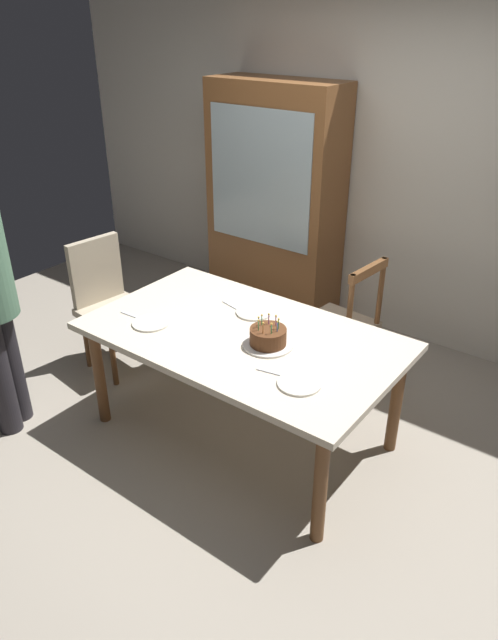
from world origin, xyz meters
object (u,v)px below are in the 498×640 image
Objects in this scene: chair_spindle_back at (341,326)px; china_cabinet at (275,203)px; plate_far_side at (254,312)px; plate_near_guest at (299,383)px; dining_table at (242,344)px; chair_upholstered at (107,298)px; plate_near_celebrant at (151,323)px; birthday_cake at (268,338)px.

china_cabinet reaches higher than chair_spindle_back.
plate_far_side is 0.79m from plate_near_guest.
china_cabinet is (-0.86, 1.56, 0.30)m from dining_table.
plate_near_guest is (0.63, -0.47, 0.00)m from plate_far_side.
plate_near_guest reaches higher than dining_table.
chair_upholstered is at bearing -152.95° from chair_spindle_back.
chair_upholstered reaches higher than plate_near_guest.
china_cabinet reaches higher than plate_near_guest.
plate_near_celebrant is at bearing -154.36° from dining_table.
birthday_cake is 1.91m from china_cabinet.
dining_table is 1.89× the size of chair_upholstered.
birthday_cake is at bearing -42.25° from plate_far_side.
birthday_cake is 0.29× the size of chair_spindle_back.
chair_spindle_back is 1.66m from chair_upholstered.
chair_spindle_back is (-0.35, 1.08, -0.27)m from plate_near_guest.
chair_spindle_back is 1.00× the size of chair_upholstered.
plate_near_celebrant is at bearing -163.01° from birthday_cake.
dining_table is 8.18× the size of plate_far_side.
chair_upholstered is at bearing 176.07° from dining_table.
china_cabinet is (-1.40, 1.80, 0.22)m from plate_near_guest.
dining_table is at bearing -61.11° from china_cabinet.
plate_near_celebrant is at bearing -130.45° from plate_far_side.
china_cabinet reaches higher than dining_table.
birthday_cake reaches higher than plate_far_side.
plate_near_celebrant and plate_far_side have the same top height.
china_cabinet is at bearing 120.24° from plate_far_side.
chair_spindle_back reaches higher than plate_near_guest.
plate_near_guest is 0.23× the size of chair_spindle_back.
plate_far_side is at bearing 142.98° from plate_near_guest.
china_cabinet is at bearing 123.78° from birthday_cake.
chair_spindle_back is (0.28, 0.61, -0.27)m from plate_far_side.
dining_table is 0.55m from plate_near_celebrant.
birthday_cake is 1.27× the size of plate_near_celebrant.
dining_table is 0.27m from plate_far_side.
plate_near_guest is at bearing -10.11° from chair_upholstered.
plate_far_side reaches higher than dining_table.
chair_spindle_back is at bearing 90.44° from birthday_cake.
birthday_cake is at bearing -56.22° from china_cabinet.
dining_table is at bearing -69.25° from plate_far_side.
chair_spindle_back is (0.19, 0.84, -0.19)m from dining_table.
plate_far_side is at bearing 137.75° from birthday_cake.
plate_near_celebrant is 1.03m from plate_near_guest.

